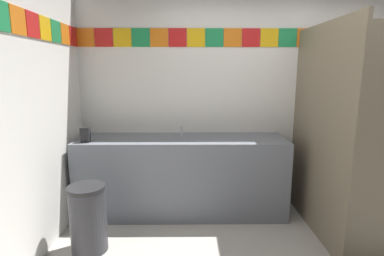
% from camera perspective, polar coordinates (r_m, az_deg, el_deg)
% --- Properties ---
extents(wall_back, '(4.46, 0.09, 2.67)m').
position_cam_1_polar(wall_back, '(3.78, 13.77, 6.05)').
color(wall_back, white).
rests_on(wall_back, ground_plane).
extents(vanity_counter, '(2.33, 0.61, 0.89)m').
position_cam_1_polar(vanity_counter, '(3.51, -1.92, -8.92)').
color(vanity_counter, slate).
rests_on(vanity_counter, ground_plane).
extents(faucet_center, '(0.04, 0.10, 0.14)m').
position_cam_1_polar(faucet_center, '(3.47, -1.93, -0.73)').
color(faucet_center, silver).
rests_on(faucet_center, vanity_counter).
extents(soap_dispenser, '(0.09, 0.09, 0.16)m').
position_cam_1_polar(soap_dispenser, '(3.37, -19.53, -1.23)').
color(soap_dispenser, black).
rests_on(soap_dispenser, vanity_counter).
extents(stall_divider, '(0.92, 1.37, 2.08)m').
position_cam_1_polar(stall_divider, '(3.11, 27.57, -1.46)').
color(stall_divider, '#726651').
rests_on(stall_divider, ground_plane).
extents(toilet, '(0.39, 0.49, 0.74)m').
position_cam_1_polar(toilet, '(3.87, 27.10, -10.54)').
color(toilet, white).
rests_on(toilet, ground_plane).
extents(trash_bin, '(0.33, 0.33, 0.62)m').
position_cam_1_polar(trash_bin, '(3.01, -19.03, -15.86)').
color(trash_bin, '#333338').
rests_on(trash_bin, ground_plane).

